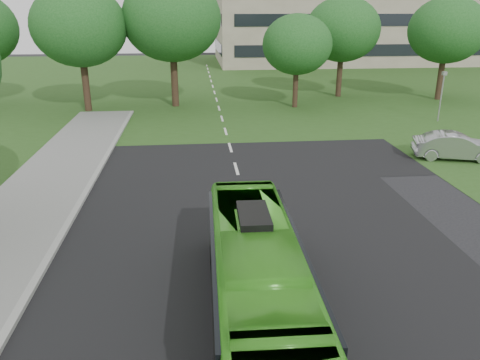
% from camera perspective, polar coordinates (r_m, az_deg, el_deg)
% --- Properties ---
extents(ground, '(160.00, 160.00, 0.00)m').
position_cam_1_polar(ground, '(15.46, 2.99, -10.57)').
color(ground, black).
rests_on(ground, ground).
extents(street_surfaces, '(120.00, 120.00, 0.15)m').
position_cam_1_polar(street_surfaces, '(36.77, -2.89, 7.75)').
color(street_surfaces, black).
rests_on(street_surfaces, ground).
extents(tree_park_a, '(7.36, 7.36, 9.79)m').
position_cam_1_polar(tree_park_a, '(40.20, -19.00, 17.31)').
color(tree_park_a, black).
rests_on(tree_park_a, ground).
extents(tree_park_b, '(8.07, 8.07, 10.58)m').
position_cam_1_polar(tree_park_b, '(40.56, -8.34, 18.86)').
color(tree_park_b, black).
rests_on(tree_park_b, ground).
extents(tree_park_c, '(5.72, 5.72, 7.60)m').
position_cam_1_polar(tree_park_c, '(40.04, 6.98, 16.06)').
color(tree_park_c, black).
rests_on(tree_park_c, ground).
extents(tree_park_d, '(6.83, 6.83, 9.03)m').
position_cam_1_polar(tree_park_d, '(45.92, 12.41, 17.46)').
color(tree_park_d, black).
rests_on(tree_park_d, ground).
extents(tree_park_e, '(6.76, 6.76, 9.01)m').
position_cam_1_polar(tree_park_e, '(47.08, 23.94, 16.34)').
color(tree_park_e, black).
rests_on(tree_park_e, ground).
extents(bus, '(2.37, 9.34, 2.59)m').
position_cam_1_polar(bus, '(12.42, 2.08, -11.92)').
color(bus, green).
rests_on(bus, ground).
extents(sedan, '(4.75, 2.73, 1.48)m').
position_cam_1_polar(sedan, '(28.58, 24.78, 3.76)').
color(sedan, '#A7A7AB').
rests_on(sedan, ground).
extents(camera_pole, '(0.36, 0.33, 3.65)m').
position_cam_1_polar(camera_pole, '(37.77, 23.42, 10.08)').
color(camera_pole, gray).
rests_on(camera_pole, ground).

